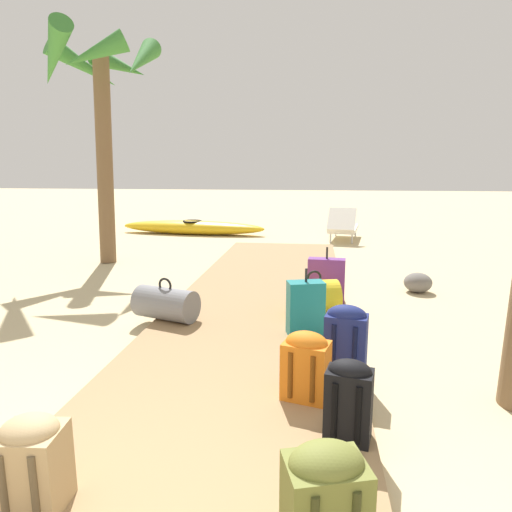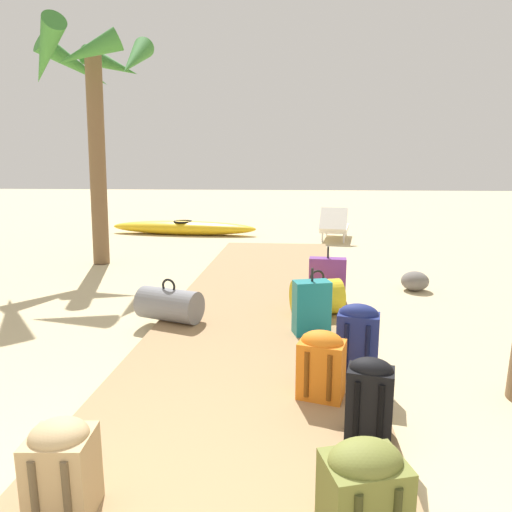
% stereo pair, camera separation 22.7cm
% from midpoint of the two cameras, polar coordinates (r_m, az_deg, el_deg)
% --- Properties ---
extents(ground_plane, '(60.00, 60.00, 0.00)m').
position_cam_midpoint_polar(ground_plane, '(4.79, -1.50, -9.45)').
color(ground_plane, '#CCB789').
extents(boardwalk, '(2.06, 8.58, 0.08)m').
position_cam_midpoint_polar(boardwalk, '(5.59, -0.50, -6.00)').
color(boardwalk, '#9E7A51').
rests_on(boardwalk, ground).
extents(suitcase_purple, '(0.45, 0.20, 0.67)m').
position_cam_midpoint_polar(suitcase_purple, '(5.55, 7.75, -2.94)').
color(suitcase_purple, '#6B2D84').
rests_on(suitcase_purple, boardwalk).
extents(backpack_olive, '(0.39, 0.34, 0.50)m').
position_cam_midpoint_polar(backpack_olive, '(2.16, 10.05, -27.36)').
color(backpack_olive, olive).
rests_on(backpack_olive, boardwalk).
extents(suitcase_teal, '(0.38, 0.28, 0.65)m').
position_cam_midpoint_polar(suitcase_teal, '(4.46, 5.51, -6.43)').
color(suitcase_teal, '#197A7F').
rests_on(suitcase_teal, boardwalk).
extents(backpack_tan, '(0.30, 0.29, 0.47)m').
position_cam_midpoint_polar(backpack_tan, '(2.51, -25.75, -22.66)').
color(backpack_tan, tan).
rests_on(backpack_tan, boardwalk).
extents(duffel_bag_yellow, '(0.62, 0.52, 0.50)m').
position_cam_midpoint_polar(duffel_bag_yellow, '(5.07, 6.34, -5.10)').
color(duffel_bag_yellow, gold).
rests_on(duffel_bag_yellow, boardwalk).
extents(backpack_black, '(0.30, 0.24, 0.50)m').
position_cam_midpoint_polar(backpack_black, '(2.88, 11.77, -16.84)').
color(backpack_black, black).
rests_on(backpack_black, boardwalk).
extents(backpack_navy, '(0.35, 0.26, 0.58)m').
position_cam_midpoint_polar(backpack_navy, '(3.62, 10.85, -10.11)').
color(backpack_navy, navy).
rests_on(backpack_navy, boardwalk).
extents(backpack_orange, '(0.36, 0.30, 0.49)m').
position_cam_midpoint_polar(backpack_orange, '(3.29, 6.19, -13.13)').
color(backpack_orange, orange).
rests_on(backpack_orange, boardwalk).
extents(duffel_bag_grey, '(0.74, 0.54, 0.46)m').
position_cam_midpoint_polar(duffel_bag_grey, '(4.94, -12.09, -5.97)').
color(duffel_bag_grey, slate).
rests_on(duffel_bag_grey, boardwalk).
extents(palm_tree_far_left, '(2.08, 2.15, 3.93)m').
position_cam_midpoint_polar(palm_tree_far_left, '(8.61, -20.47, 19.40)').
color(palm_tree_far_left, brown).
rests_on(palm_tree_far_left, ground).
extents(lounge_chair, '(0.83, 1.62, 0.78)m').
position_cam_midpoint_polar(lounge_chair, '(10.82, 9.22, 3.73)').
color(lounge_chair, white).
rests_on(lounge_chair, ground).
extents(kayak, '(3.80, 0.97, 0.35)m').
position_cam_midpoint_polar(kayak, '(11.73, -9.65, 3.51)').
color(kayak, gold).
rests_on(kayak, ground).
extents(rock_right_far, '(0.37, 0.36, 0.27)m').
position_cam_midpoint_polar(rock_right_far, '(6.63, 18.35, -2.99)').
color(rock_right_far, slate).
rests_on(rock_right_far, ground).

